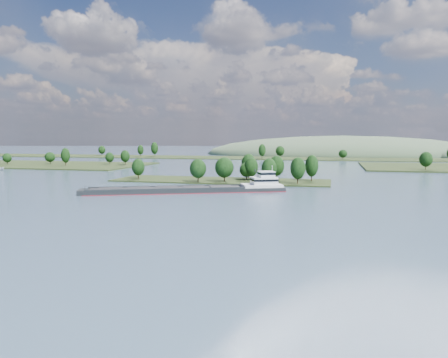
# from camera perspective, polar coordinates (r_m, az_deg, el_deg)

# --- Properties ---
(ground) EXTENTS (1800.00, 1800.00, 0.00)m
(ground) POSITION_cam_1_polar(r_m,az_deg,el_deg) (146.37, -6.34, -2.57)
(ground) COLOR #374760
(ground) RESTS_ON ground
(tree_island) EXTENTS (100.00, 30.93, 13.11)m
(tree_island) POSITION_cam_1_polar(r_m,az_deg,el_deg) (200.41, 1.35, 0.71)
(tree_island) COLOR black
(tree_island) RESTS_ON ground
(back_shoreline) EXTENTS (900.00, 60.00, 15.96)m
(back_shoreline) POSITION_cam_1_polar(r_m,az_deg,el_deg) (418.15, 8.29, 2.74)
(back_shoreline) COLOR black
(back_shoreline) RESTS_ON ground
(hill_west) EXTENTS (320.00, 160.00, 44.00)m
(hill_west) POSITION_cam_1_polar(r_m,az_deg,el_deg) (516.24, 15.14, 3.05)
(hill_west) COLOR #3E5439
(hill_west) RESTS_ON ground
(cargo_barge) EXTENTS (73.05, 38.28, 10.25)m
(cargo_barge) POSITION_cam_1_polar(r_m,az_deg,el_deg) (163.16, -3.27, -1.26)
(cargo_barge) COLOR black
(cargo_barge) RESTS_ON ground
(motorboat) EXTENTS (6.25, 4.15, 2.26)m
(motorboat) POSITION_cam_1_polar(r_m,az_deg,el_deg) (300.74, -27.08, 1.22)
(motorboat) COLOR silver
(motorboat) RESTS_ON ground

